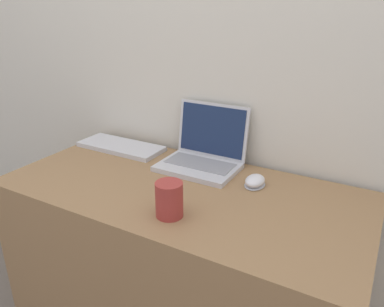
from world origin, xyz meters
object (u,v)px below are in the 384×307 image
at_px(drink_cup, 169,199).
at_px(computer_mouse, 255,181).
at_px(external_keyboard, 121,146).
at_px(laptop, 204,153).

xyz_separation_m(drink_cup, computer_mouse, (0.16, 0.33, -0.04)).
xyz_separation_m(computer_mouse, external_keyboard, (-0.67, 0.05, -0.01)).
bearing_deg(external_keyboard, computer_mouse, -4.59).
height_order(drink_cup, computer_mouse, drink_cup).
xyz_separation_m(laptop, external_keyboard, (-0.42, -0.02, -0.05)).
distance_m(laptop, external_keyboard, 0.42).
bearing_deg(external_keyboard, laptop, 2.19).
bearing_deg(external_keyboard, drink_cup, -36.91).
bearing_deg(drink_cup, external_keyboard, 143.09).
distance_m(laptop, computer_mouse, 0.26).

